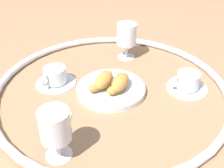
% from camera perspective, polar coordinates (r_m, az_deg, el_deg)
% --- Properties ---
extents(ground_plane, '(2.20, 2.20, 0.00)m').
position_cam_1_polar(ground_plane, '(0.96, -0.16, -1.48)').
color(ground_plane, '#997551').
extents(table_chrome_rim, '(0.77, 0.77, 0.02)m').
position_cam_1_polar(table_chrome_rim, '(0.95, -0.17, -0.89)').
color(table_chrome_rim, silver).
rests_on(table_chrome_rim, ground_plane).
extents(pastry_plate, '(0.23, 0.23, 0.02)m').
position_cam_1_polar(pastry_plate, '(0.95, 0.00, -0.94)').
color(pastry_plate, silver).
rests_on(pastry_plate, ground_plane).
extents(croissant_large, '(0.12, 0.10, 0.04)m').
position_cam_1_polar(croissant_large, '(0.93, 1.46, 0.34)').
color(croissant_large, '#CC893D').
rests_on(croissant_large, pastry_plate).
extents(croissant_small, '(0.12, 0.11, 0.04)m').
position_cam_1_polar(croissant_small, '(0.94, -1.81, 0.79)').
color(croissant_small, '#CC893D').
rests_on(croissant_small, pastry_plate).
extents(coffee_cup_near, '(0.14, 0.14, 0.06)m').
position_cam_1_polar(coffee_cup_near, '(0.99, 14.66, 0.34)').
color(coffee_cup_near, silver).
rests_on(coffee_cup_near, ground_plane).
extents(coffee_cup_far, '(0.14, 0.14, 0.06)m').
position_cam_1_polar(coffee_cup_far, '(1.00, -11.17, 1.34)').
color(coffee_cup_far, silver).
rests_on(coffee_cup_far, ground_plane).
extents(juice_glass_left, '(0.08, 0.08, 0.14)m').
position_cam_1_polar(juice_glass_left, '(0.70, -11.15, -8.47)').
color(juice_glass_left, white).
rests_on(juice_glass_left, ground_plane).
extents(juice_glass_right, '(0.08, 0.08, 0.14)m').
position_cam_1_polar(juice_glass_right, '(1.12, 2.90, 9.52)').
color(juice_glass_right, white).
rests_on(juice_glass_right, ground_plane).
extents(sugar_packet, '(0.05, 0.04, 0.01)m').
position_cam_1_polar(sugar_packet, '(0.86, -9.30, -6.62)').
color(sugar_packet, white).
rests_on(sugar_packet, ground_plane).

